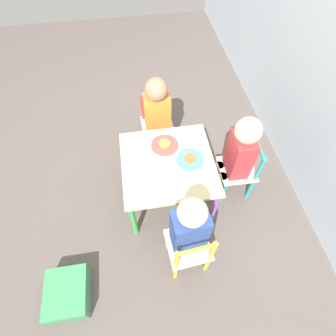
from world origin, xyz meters
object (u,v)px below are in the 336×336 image
object	(u,v)px
child_left	(157,112)
plate_back	(190,159)
chair_red	(157,125)
chair_teal	(239,170)
child_back	(238,152)
plate_left	(165,145)
storage_bin	(68,293)
kids_table	(168,167)
chair_yellow	(189,249)
child_right	(188,228)

from	to	relation	value
child_left	plate_back	size ratio (longest dim) A/B	3.91
chair_red	child_left	size ratio (longest dim) A/B	0.68
chair_teal	child_back	size ratio (longest dim) A/B	0.66
plate_left	storage_bin	bearing A→B (deg)	-42.95
kids_table	plate_back	xyz separation A→B (m)	(0.00, 0.15, 0.07)
child_back	child_left	distance (m)	0.70
kids_table	chair_yellow	xyz separation A→B (m)	(0.54, 0.05, -0.13)
child_back	plate_left	size ratio (longest dim) A/B	3.92
kids_table	chair_red	size ratio (longest dim) A/B	1.25
kids_table	plate_back	distance (m)	0.16
chair_red	child_back	world-z (taller)	child_back
plate_left	child_right	bearing A→B (deg)	3.81
chair_yellow	child_back	world-z (taller)	child_back
chair_teal	plate_back	distance (m)	0.44
child_back	plate_left	xyz separation A→B (m)	(-0.16, -0.48, -0.02)
plate_back	plate_left	size ratio (longest dim) A/B	0.96
chair_red	storage_bin	size ratio (longest dim) A/B	1.68
kids_table	chair_red	distance (m)	0.56
child_left	child_right	bearing A→B (deg)	-87.93
chair_teal	plate_left	world-z (taller)	chair_teal
chair_red	child_right	size ratio (longest dim) A/B	0.66
child_right	chair_yellow	bearing A→B (deg)	90.00
chair_teal	plate_left	size ratio (longest dim) A/B	2.57
kids_table	storage_bin	xyz separation A→B (m)	(0.64, -0.74, -0.31)
kids_table	child_back	xyz separation A→B (m)	(0.01, 0.48, 0.09)
kids_table	chair_teal	bearing A→B (deg)	88.72
chair_red	child_back	bearing A→B (deg)	-49.21
child_right	chair_red	bearing A→B (deg)	-92.19
storage_bin	kids_table	bearing A→B (deg)	131.04
plate_back	plate_left	bearing A→B (deg)	-135.00
child_right	plate_left	world-z (taller)	child_right
chair_red	child_left	xyz separation A→B (m)	(0.06, 0.00, 0.20)
chair_teal	child_left	size ratio (longest dim) A/B	0.68
chair_teal	plate_left	distance (m)	0.60
child_right	storage_bin	xyz separation A→B (m)	(0.16, -0.78, -0.38)
chair_red	plate_back	world-z (taller)	chair_red
chair_yellow	plate_back	bearing A→B (deg)	-105.79
child_left	plate_back	xyz separation A→B (m)	(0.48, 0.16, -0.00)
chair_teal	child_left	distance (m)	0.77
storage_bin	plate_left	bearing A→B (deg)	137.05
kids_table	child_right	world-z (taller)	child_right
storage_bin	chair_yellow	bearing A→B (deg)	97.43
plate_back	child_right	bearing A→B (deg)	-12.68
chair_yellow	child_left	distance (m)	1.05
kids_table	chair_teal	xyz separation A→B (m)	(0.01, 0.54, -0.13)
chair_yellow	storage_bin	xyz separation A→B (m)	(0.10, -0.79, -0.17)
child_back	plate_left	world-z (taller)	child_back
kids_table	storage_bin	bearing A→B (deg)	-48.96
chair_red	child_left	distance (m)	0.21
chair_yellow	plate_left	distance (m)	0.72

